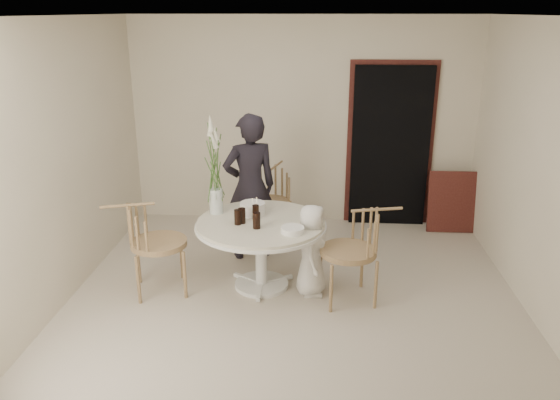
# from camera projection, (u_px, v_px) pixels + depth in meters

# --- Properties ---
(ground) EXTENTS (4.50, 4.50, 0.00)m
(ground) POSITION_uv_depth(u_px,v_px,m) (294.00, 299.00, 5.48)
(ground) COLOR beige
(ground) RESTS_ON ground
(room_shell) EXTENTS (4.50, 4.50, 4.50)m
(room_shell) POSITION_uv_depth(u_px,v_px,m) (295.00, 141.00, 4.95)
(room_shell) COLOR white
(room_shell) RESTS_ON ground
(doorway) EXTENTS (1.00, 0.10, 2.10)m
(doorway) POSITION_uv_depth(u_px,v_px,m) (390.00, 147.00, 7.12)
(doorway) COLOR black
(doorway) RESTS_ON ground
(door_trim) EXTENTS (1.12, 0.03, 2.22)m
(door_trim) POSITION_uv_depth(u_px,v_px,m) (390.00, 142.00, 7.14)
(door_trim) COLOR #5C271F
(door_trim) RESTS_ON ground
(table) EXTENTS (1.33, 1.33, 0.73)m
(table) POSITION_uv_depth(u_px,v_px,m) (261.00, 232.00, 5.54)
(table) COLOR white
(table) RESTS_ON ground
(picture_frame) EXTENTS (0.60, 0.18, 0.79)m
(picture_frame) POSITION_uv_depth(u_px,v_px,m) (451.00, 202.00, 7.06)
(picture_frame) COLOR #5C271F
(picture_frame) RESTS_ON ground
(chair_far) EXTENTS (0.60, 0.63, 0.92)m
(chair_far) POSITION_uv_depth(u_px,v_px,m) (272.00, 192.00, 6.79)
(chair_far) COLOR #A47A59
(chair_far) RESTS_ON ground
(chair_right) EXTENTS (0.64, 0.61, 0.96)m
(chair_right) POSITION_uv_depth(u_px,v_px,m) (362.00, 241.00, 5.30)
(chair_right) COLOR #A47A59
(chair_right) RESTS_ON ground
(chair_left) EXTENTS (0.68, 0.65, 0.98)m
(chair_left) POSITION_uv_depth(u_px,v_px,m) (144.00, 235.00, 5.42)
(chair_left) COLOR #A47A59
(chair_left) RESTS_ON ground
(girl) EXTENTS (0.73, 0.61, 1.69)m
(girl) POSITION_uv_depth(u_px,v_px,m) (250.00, 187.00, 6.18)
(girl) COLOR black
(girl) RESTS_ON ground
(boy) EXTENTS (0.32, 0.48, 0.95)m
(boy) POSITION_uv_depth(u_px,v_px,m) (312.00, 250.00, 5.45)
(boy) COLOR white
(boy) RESTS_ON ground
(birthday_cake) EXTENTS (0.26, 0.26, 0.18)m
(birthday_cake) POSITION_uv_depth(u_px,v_px,m) (253.00, 208.00, 5.67)
(birthday_cake) COLOR silver
(birthday_cake) RESTS_ON table
(cola_tumbler_a) EXTENTS (0.08, 0.08, 0.15)m
(cola_tumbler_a) POSITION_uv_depth(u_px,v_px,m) (238.00, 217.00, 5.40)
(cola_tumbler_a) COLOR black
(cola_tumbler_a) RESTS_ON table
(cola_tumbler_b) EXTENTS (0.09, 0.09, 0.16)m
(cola_tumbler_b) POSITION_uv_depth(u_px,v_px,m) (257.00, 221.00, 5.30)
(cola_tumbler_b) COLOR black
(cola_tumbler_b) RESTS_ON table
(cola_tumbler_c) EXTENTS (0.08, 0.08, 0.15)m
(cola_tumbler_c) POSITION_uv_depth(u_px,v_px,m) (242.00, 216.00, 5.43)
(cola_tumbler_c) COLOR black
(cola_tumbler_c) RESTS_ON table
(cola_tumbler_d) EXTENTS (0.08, 0.08, 0.15)m
(cola_tumbler_d) POSITION_uv_depth(u_px,v_px,m) (256.00, 212.00, 5.55)
(cola_tumbler_d) COLOR black
(cola_tumbler_d) RESTS_ON table
(plate_stack) EXTENTS (0.27, 0.27, 0.06)m
(plate_stack) POSITION_uv_depth(u_px,v_px,m) (293.00, 230.00, 5.21)
(plate_stack) COLOR white
(plate_stack) RESTS_ON table
(flower_vase) EXTENTS (0.14, 0.14, 1.04)m
(flower_vase) POSITION_uv_depth(u_px,v_px,m) (215.00, 171.00, 5.58)
(flower_vase) COLOR silver
(flower_vase) RESTS_ON table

